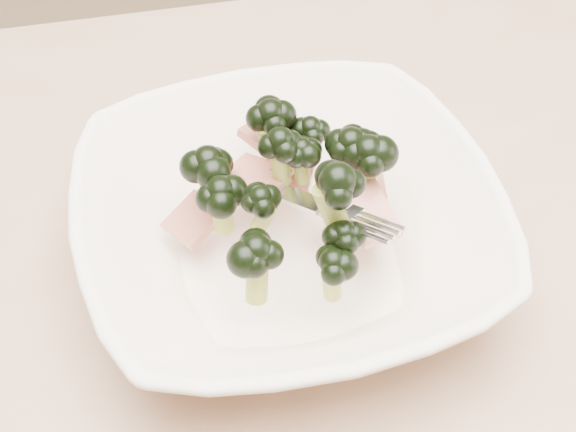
{
  "coord_description": "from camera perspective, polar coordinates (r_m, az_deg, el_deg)",
  "views": [
    {
      "loc": [
        -0.08,
        -0.36,
        1.22
      ],
      "look_at": [
        0.0,
        0.03,
        0.8
      ],
      "focal_mm": 50.0,
      "sensor_mm": 36.0,
      "label": 1
    }
  ],
  "objects": [
    {
      "name": "dining_table",
      "position": [
        0.67,
        0.25,
        -10.58
      ],
      "size": [
        1.2,
        0.8,
        0.75
      ],
      "color": "tan",
      "rests_on": "ground"
    },
    {
      "name": "broccoli_dish",
      "position": [
        0.58,
        0.03,
        -0.55
      ],
      "size": [
        0.31,
        0.31,
        0.13
      ],
      "color": "white",
      "rests_on": "dining_table"
    }
  ]
}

